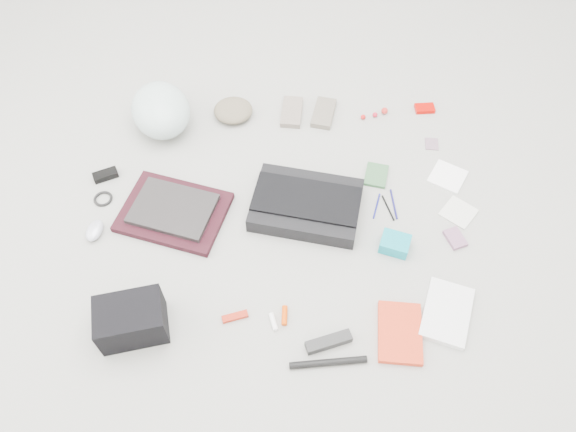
{
  "coord_description": "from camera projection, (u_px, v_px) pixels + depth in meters",
  "views": [
    {
      "loc": [
        -0.08,
        -1.22,
        1.82
      ],
      "look_at": [
        0.0,
        0.0,
        0.05
      ],
      "focal_mm": 35.0,
      "sensor_mm": 36.0,
      "label": 1
    }
  ],
  "objects": [
    {
      "name": "bike_helmet",
      "position": [
        161.0,
        110.0,
        2.42
      ],
      "size": [
        0.33,
        0.37,
        0.19
      ],
      "primitive_type": "ellipsoid",
      "rotation": [
        0.0,
        0.0,
        0.29
      ],
      "color": "silver",
      "rests_on": "ground_plane"
    },
    {
      "name": "camera_bag",
      "position": [
        131.0,
        320.0,
        1.88
      ],
      "size": [
        0.25,
        0.19,
        0.15
      ],
      "primitive_type": "cube",
      "rotation": [
        0.0,
        0.0,
        0.15
      ],
      "color": "black",
      "rests_on": "ground_plane"
    },
    {
      "name": "book_red",
      "position": [
        400.0,
        333.0,
        1.92
      ],
      "size": [
        0.18,
        0.24,
        0.02
      ],
      "primitive_type": "cube",
      "rotation": [
        0.0,
        0.0,
        -0.15
      ],
      "color": "red",
      "rests_on": "ground_plane"
    },
    {
      "name": "messenger_bag",
      "position": [
        306.0,
        205.0,
        2.2
      ],
      "size": [
        0.48,
        0.39,
        0.07
      ],
      "primitive_type": "cube",
      "rotation": [
        0.0,
        0.0,
        -0.27
      ],
      "color": "black",
      "rests_on": "ground_plane"
    },
    {
      "name": "napkin_bottom",
      "position": [
        458.0,
        212.0,
        2.22
      ],
      "size": [
        0.17,
        0.17,
        0.01
      ],
      "primitive_type": "cube",
      "rotation": [
        0.0,
        0.0,
        0.83
      ],
      "color": "silver",
      "rests_on": "ground_plane"
    },
    {
      "name": "lollipop_a",
      "position": [
        363.0,
        117.0,
        2.51
      ],
      "size": [
        0.02,
        0.02,
        0.02
      ],
      "primitive_type": "sphere",
      "rotation": [
        0.0,
        0.0,
        0.08
      ],
      "color": "red",
      "rests_on": "ground_plane"
    },
    {
      "name": "toiletry_tube_orange",
      "position": [
        285.0,
        315.0,
        1.96
      ],
      "size": [
        0.03,
        0.07,
        0.02
      ],
      "primitive_type": "cylinder",
      "rotation": [
        1.57,
        0.0,
        -0.09
      ],
      "color": "#D73F00",
      "rests_on": "ground_plane"
    },
    {
      "name": "mitten_left",
      "position": [
        292.0,
        112.0,
        2.52
      ],
      "size": [
        0.11,
        0.19,
        0.03
      ],
      "primitive_type": "cube",
      "rotation": [
        0.0,
        0.0,
        -0.16
      ],
      "color": "gray",
      "rests_on": "ground_plane"
    },
    {
      "name": "power_brick",
      "position": [
        106.0,
        175.0,
        2.32
      ],
      "size": [
        0.11,
        0.08,
        0.03
      ],
      "primitive_type": "cube",
      "rotation": [
        0.0,
        0.0,
        0.35
      ],
      "color": "black",
      "rests_on": "ground_plane"
    },
    {
      "name": "beanie",
      "position": [
        233.0,
        110.0,
        2.5
      ],
      "size": [
        0.18,
        0.17,
        0.06
      ],
      "primitive_type": "ellipsoid",
      "rotation": [
        0.0,
        0.0,
        -0.05
      ],
      "color": "#70644F",
      "rests_on": "ground_plane"
    },
    {
      "name": "card_deck",
      "position": [
        455.0,
        238.0,
        2.15
      ],
      "size": [
        0.08,
        0.1,
        0.02
      ],
      "primitive_type": "cube",
      "rotation": [
        0.0,
        0.0,
        0.3
      ],
      "color": "#905F80",
      "rests_on": "ground_plane"
    },
    {
      "name": "napkin_top",
      "position": [
        448.0,
        176.0,
        2.32
      ],
      "size": [
        0.18,
        0.18,
        0.01
      ],
      "primitive_type": "cube",
      "rotation": [
        0.0,
        0.0,
        0.98
      ],
      "color": "white",
      "rests_on": "ground_plane"
    },
    {
      "name": "pen_navy",
      "position": [
        394.0,
        204.0,
        2.24
      ],
      "size": [
        0.01,
        0.14,
        0.01
      ],
      "primitive_type": "cylinder",
      "rotation": [
        1.57,
        0.0,
        0.01
      ],
      "color": "navy",
      "rests_on": "ground_plane"
    },
    {
      "name": "laptop",
      "position": [
        173.0,
        209.0,
        2.19
      ],
      "size": [
        0.37,
        0.32,
        0.02
      ],
      "primitive_type": "cube",
      "rotation": [
        0.0,
        0.0,
        -0.36
      ],
      "color": "black",
      "rests_on": "laptop_sleeve"
    },
    {
      "name": "toiletry_tube_white",
      "position": [
        273.0,
        322.0,
        1.95
      ],
      "size": [
        0.03,
        0.07,
        0.02
      ],
      "primitive_type": "cylinder",
      "rotation": [
        1.57,
        0.0,
        0.22
      ],
      "color": "white",
      "rests_on": "ground_plane"
    },
    {
      "name": "multitool",
      "position": [
        235.0,
        317.0,
        1.96
      ],
      "size": [
        0.1,
        0.05,
        0.01
      ],
      "primitive_type": "cube",
      "rotation": [
        0.0,
        0.0,
        0.22
      ],
      "color": "#A11E0C",
      "rests_on": "ground_plane"
    },
    {
      "name": "pen_black",
      "position": [
        388.0,
        208.0,
        2.23
      ],
      "size": [
        0.03,
        0.12,
        0.01
      ],
      "primitive_type": "cylinder",
      "rotation": [
        1.57,
        0.0,
        0.22
      ],
      "color": "black",
      "rests_on": "ground_plane"
    },
    {
      "name": "lollipop_b",
      "position": [
        375.0,
        115.0,
        2.51
      ],
      "size": [
        0.03,
        0.03,
        0.02
      ],
      "primitive_type": "sphere",
      "rotation": [
        0.0,
        0.0,
        -0.24
      ],
      "color": "red",
      "rests_on": "ground_plane"
    },
    {
      "name": "ground_plane",
      "position": [
        288.0,
        223.0,
        2.2
      ],
      "size": [
        4.0,
        4.0,
        0.0
      ],
      "primitive_type": "plane",
      "color": "gray"
    },
    {
      "name": "mitten_right",
      "position": [
        324.0,
        113.0,
        2.52
      ],
      "size": [
        0.13,
        0.19,
        0.03
      ],
      "primitive_type": "cube",
      "rotation": [
        0.0,
        0.0,
        -0.28
      ],
      "color": "#72695C",
      "rests_on": "ground_plane"
    },
    {
      "name": "book_white",
      "position": [
        447.0,
        313.0,
        1.97
      ],
      "size": [
        0.24,
        0.28,
        0.02
      ],
      "primitive_type": "cube",
      "rotation": [
        0.0,
        0.0,
        -0.4
      ],
      "color": "silver",
      "rests_on": "ground_plane"
    },
    {
      "name": "laptop_sleeve",
      "position": [
        174.0,
        212.0,
        2.21
      ],
      "size": [
        0.48,
        0.42,
        0.03
      ],
      "primitive_type": "cube",
      "rotation": [
        0.0,
        0.0,
        -0.36
      ],
      "color": "black",
      "rests_on": "ground_plane"
    },
    {
      "name": "mouse",
      "position": [
        95.0,
        230.0,
        2.15
      ],
      "size": [
        0.08,
        0.11,
        0.04
      ],
      "primitive_type": "ellipsoid",
      "rotation": [
        0.0,
        0.0,
        -0.25
      ],
      "color": "#B6B9CA",
      "rests_on": "ground_plane"
    },
    {
      "name": "lollipop_c",
      "position": [
        385.0,
        111.0,
        2.52
      ],
      "size": [
        0.04,
        0.04,
        0.03
      ],
      "primitive_type": "sphere",
      "rotation": [
        0.0,
        0.0,
        0.21
      ],
      "color": "red",
      "rests_on": "ground_plane"
    },
    {
      "name": "stamp_sheet",
      "position": [
        432.0,
        144.0,
        2.43
      ],
      "size": [
        0.07,
        0.07,
        0.0
      ],
      "primitive_type": "cube",
      "rotation": [
        0.0,
        0.0,
        -0.15
      ],
      "color": "gray",
      "rests_on": "ground_plane"
    },
    {
      "name": "u_lock",
      "position": [
        329.0,
        342.0,
        1.9
      ],
      "size": [
        0.16,
        0.08,
        0.03
      ],
      "primitive_type": "cube",
      "rotation": [
        0.0,
        0.0,
        0.25
      ],
      "color": "black",
      "rests_on": "ground_plane"
    },
    {
      "name": "pen_blue",
      "position": [
        377.0,
        206.0,
        2.24
      ],
      "size": [
        0.05,
        0.12,
        0.01
      ],
      "primitive_type": "cylinder",
      "rotation": [
        1.57,
        0.0,
        -0.35
      ],
      "color": "navy",
      "rests_on": "ground_plane"
    },
    {
      "name": "accordion_wallet",
      "position": [
        395.0,
        244.0,
        2.11
      ],
      "size": [
        0.13,
        0.12,
        0.05
      ],
      "primitive_type": "cube",
      "rotation": [
        0.0,
        0.0,
        -0.39
      ],
      "color": "#0D97AB",
      "rests_on": "ground_plane"
    },
    {
      "name": "bag_flap",
      "position": [
        307.0,
        199.0,
        2.17
      ],
      "size": [
        0.45,
        0.29,
        0.01
      ],
      "primitive_type": "cube",
      "rotation": [
        0.0,
        0.0,
        -0.27
      ],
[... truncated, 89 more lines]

